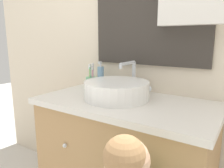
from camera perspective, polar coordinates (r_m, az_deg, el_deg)
wall_back at (r=1.49m, az=10.59°, el=15.18°), size 3.20×0.18×2.50m
vanity_counter at (r=1.45m, az=3.23°, el=-20.37°), size 1.04×0.56×0.84m
sink_basin at (r=1.30m, az=1.28°, el=-1.45°), size 0.39×0.43×0.21m
toothbrush_holder at (r=1.62m, az=-5.42°, el=0.76°), size 0.08×0.08×0.18m
soap_dispenser at (r=1.56m, az=-2.97°, el=1.75°), size 0.05×0.05×0.20m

